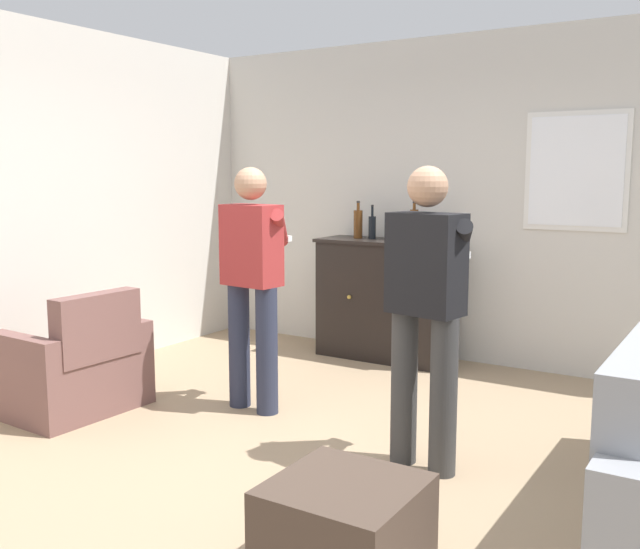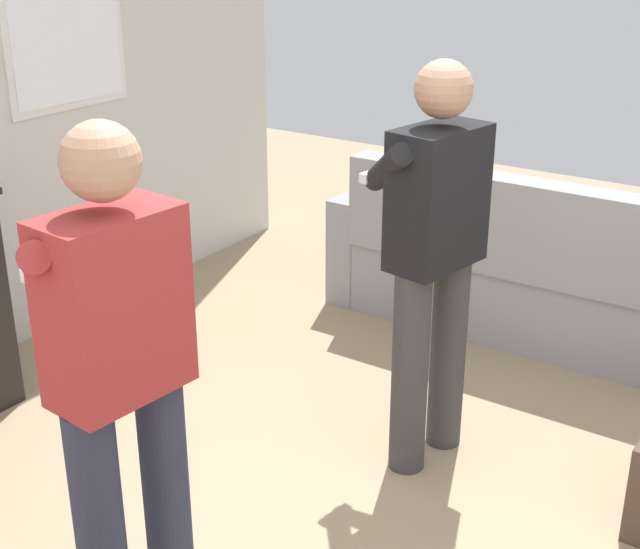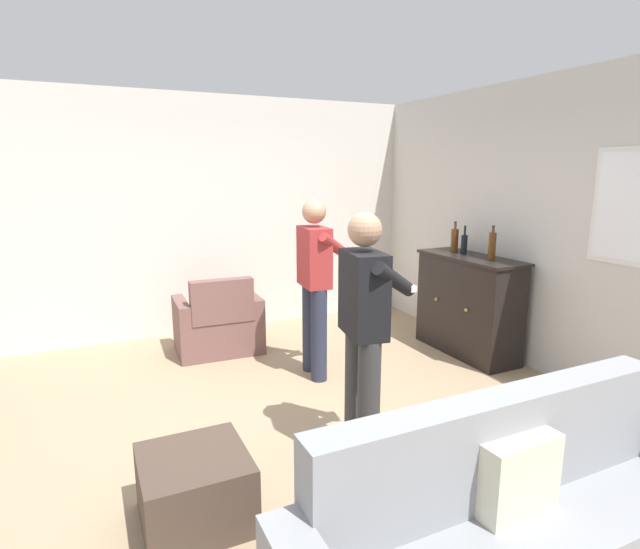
{
  "view_description": "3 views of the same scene",
  "coord_description": "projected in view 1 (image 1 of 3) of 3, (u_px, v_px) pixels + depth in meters",
  "views": [
    {
      "loc": [
        2.16,
        -3.26,
        1.64
      ],
      "look_at": [
        -0.07,
        0.31,
        1.04
      ],
      "focal_mm": 40.0,
      "sensor_mm": 36.0,
      "label": 1
    },
    {
      "loc": [
        -2.35,
        -1.17,
        2.18
      ],
      "look_at": [
        -0.07,
        0.36,
        1.05
      ],
      "focal_mm": 50.0,
      "sensor_mm": 36.0,
      "label": 2
    },
    {
      "loc": [
        3.33,
        -1.31,
        1.94
      ],
      "look_at": [
        -0.07,
        0.29,
        1.15
      ],
      "focal_mm": 28.0,
      "sensor_mm": 36.0,
      "label": 3
    }
  ],
  "objects": [
    {
      "name": "wall_back_with_window",
      "position": [
        474.0,
        200.0,
        6.12
      ],
      "size": [
        5.2,
        0.15,
        2.8
      ],
      "color": "beige",
      "rests_on": "ground"
    },
    {
      "name": "sideboard_cabinet",
      "position": [
        386.0,
        300.0,
        6.29
      ],
      "size": [
        1.23,
        0.49,
        1.06
      ],
      "color": "black",
      "rests_on": "ground"
    },
    {
      "name": "bottle_liquor_amber",
      "position": [
        372.0,
        227.0,
        6.32
      ],
      "size": [
        0.07,
        0.07,
        0.3
      ],
      "color": "black",
      "rests_on": "sideboard_cabinet"
    },
    {
      "name": "bottle_spirits_clear",
      "position": [
        358.0,
        223.0,
        6.37
      ],
      "size": [
        0.08,
        0.08,
        0.33
      ],
      "color": "#593314",
      "rests_on": "sideboard_cabinet"
    },
    {
      "name": "ground",
      "position": [
        302.0,
        460.0,
        4.1
      ],
      "size": [
        10.4,
        10.4,
        0.0
      ],
      "primitive_type": "plane",
      "color": "#9E8466"
    },
    {
      "name": "bottle_wine_green",
      "position": [
        414.0,
        225.0,
        6.11
      ],
      "size": [
        0.07,
        0.07,
        0.34
      ],
      "color": "#593314",
      "rests_on": "sideboard_cabinet"
    },
    {
      "name": "wall_side_left",
      "position": [
        4.0,
        206.0,
        5.3
      ],
      "size": [
        0.12,
        5.2,
        2.8
      ],
      "primitive_type": "cube",
      "color": "silver",
      "rests_on": "ground"
    },
    {
      "name": "person_standing_left",
      "position": [
        253.0,
        277.0,
        4.87
      ],
      "size": [
        0.56,
        0.49,
        1.68
      ],
      "color": "#282D42",
      "rests_on": "ground"
    },
    {
      "name": "person_standing_right",
      "position": [
        426.0,
        303.0,
        3.88
      ],
      "size": [
        0.55,
        0.51,
        1.68
      ],
      "color": "#383838",
      "rests_on": "ground"
    },
    {
      "name": "armchair",
      "position": [
        78.0,
        371.0,
        4.91
      ],
      "size": [
        0.68,
        0.9,
        0.85
      ],
      "color": "brown",
      "rests_on": "ground"
    },
    {
      "name": "ottoman",
      "position": [
        345.0,
        529.0,
        2.91
      ],
      "size": [
        0.58,
        0.58,
        0.4
      ],
      "primitive_type": "cube",
      "color": "#47382D",
      "rests_on": "ground"
    }
  ]
}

